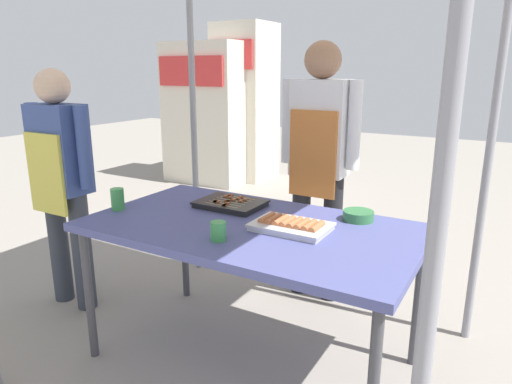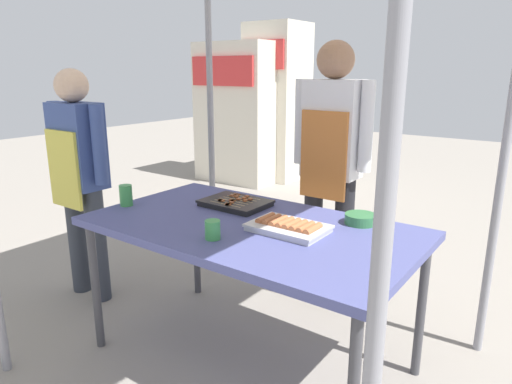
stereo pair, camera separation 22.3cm
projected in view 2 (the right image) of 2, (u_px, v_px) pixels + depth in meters
ground_plane at (250, 358)px, 2.43m from camera, size 18.00×18.00×0.00m
stall_table at (250, 234)px, 2.24m from camera, size 1.60×0.90×0.75m
tray_grilled_sausages at (288, 227)px, 2.12m from camera, size 0.36×0.24×0.05m
tray_meat_skewers at (235, 203)px, 2.52m from camera, size 0.35×0.26×0.04m
condiment_bowl at (360, 219)px, 2.23m from camera, size 0.15×0.15×0.05m
drink_cup_near_edge at (126, 195)px, 2.52m from camera, size 0.07×0.07×0.12m
drink_cup_by_wok at (213, 230)px, 2.02m from camera, size 0.07×0.07×0.09m
vendor_woman at (331, 153)px, 2.83m from camera, size 0.52×0.23×1.64m
customer_nearby at (79, 169)px, 2.90m from camera, size 0.52×0.22×1.48m
neighbor_stall_left at (277, 103)px, 6.23m from camera, size 0.71×0.71×2.06m
neighbor_stall_right at (242, 113)px, 6.17m from camera, size 1.08×0.82×1.82m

